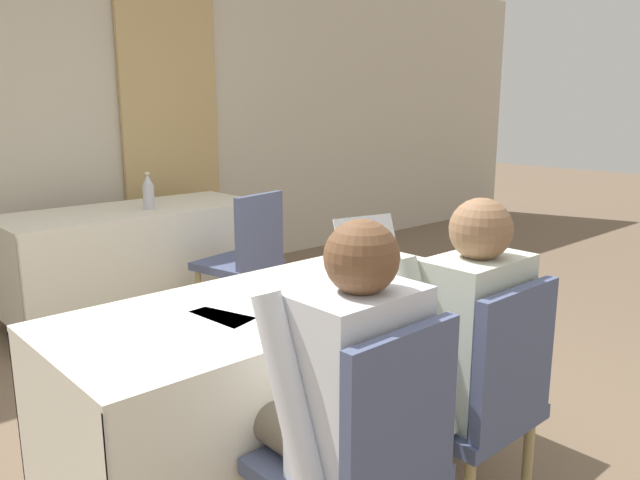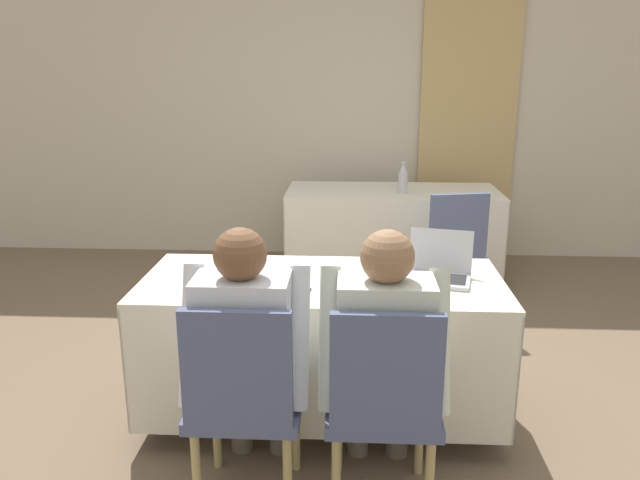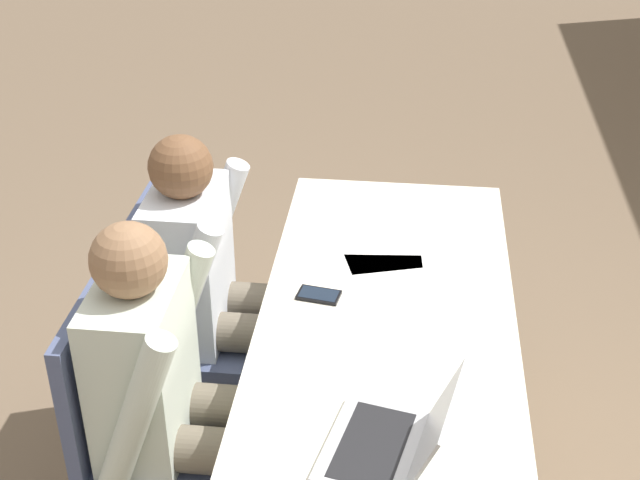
{
  "view_description": "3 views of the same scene",
  "coord_description": "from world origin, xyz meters",
  "px_view_note": "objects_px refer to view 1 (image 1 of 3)",
  "views": [
    {
      "loc": [
        -1.39,
        -1.74,
        1.46
      ],
      "look_at": [
        0.0,
        -0.2,
        0.99
      ],
      "focal_mm": 35.0,
      "sensor_mm": 36.0,
      "label": 1
    },
    {
      "loc": [
        0.14,
        -2.81,
        1.73
      ],
      "look_at": [
        0.0,
        -0.2,
        0.99
      ],
      "focal_mm": 35.0,
      "sensor_mm": 36.0,
      "label": 2
    },
    {
      "loc": [
        2.11,
        0.04,
        2.26
      ],
      "look_at": [
        0.0,
        -0.2,
        0.99
      ],
      "focal_mm": 50.0,
      "sensor_mm": 36.0,
      "label": 3
    }
  ],
  "objects_px": {
    "person_white_shirt": "(454,343)",
    "chair_near_left": "(366,458)",
    "laptop": "(379,260)",
    "water_bottle": "(148,193)",
    "chair_near_right": "(478,397)",
    "person_checkered_shirt": "(340,392)",
    "chair_far_spare": "(246,256)",
    "cell_phone": "(304,315)"
  },
  "relations": [
    {
      "from": "chair_near_left",
      "to": "chair_far_spare",
      "type": "relative_size",
      "value": 1.0
    },
    {
      "from": "laptop",
      "to": "person_checkered_shirt",
      "type": "bearing_deg",
      "value": -130.99
    },
    {
      "from": "laptop",
      "to": "chair_far_spare",
      "type": "relative_size",
      "value": 0.4
    },
    {
      "from": "laptop",
      "to": "water_bottle",
      "type": "distance_m",
      "value": 2.09
    },
    {
      "from": "chair_near_left",
      "to": "person_checkered_shirt",
      "type": "height_order",
      "value": "person_checkered_shirt"
    },
    {
      "from": "chair_near_right",
      "to": "person_checkered_shirt",
      "type": "height_order",
      "value": "person_checkered_shirt"
    },
    {
      "from": "laptop",
      "to": "chair_far_spare",
      "type": "height_order",
      "value": "laptop"
    },
    {
      "from": "water_bottle",
      "to": "chair_near_right",
      "type": "height_order",
      "value": "water_bottle"
    },
    {
      "from": "chair_far_spare",
      "to": "person_white_shirt",
      "type": "distance_m",
      "value": 2.09
    },
    {
      "from": "laptop",
      "to": "chair_far_spare",
      "type": "bearing_deg",
      "value": 91.11
    },
    {
      "from": "chair_near_left",
      "to": "chair_near_right",
      "type": "bearing_deg",
      "value": -180.0
    },
    {
      "from": "person_checkered_shirt",
      "to": "laptop",
      "type": "bearing_deg",
      "value": -143.5
    },
    {
      "from": "cell_phone",
      "to": "chair_near_left",
      "type": "distance_m",
      "value": 0.56
    },
    {
      "from": "water_bottle",
      "to": "person_white_shirt",
      "type": "xyz_separation_m",
      "value": [
        -0.27,
        -2.69,
        -0.2
      ]
    },
    {
      "from": "chair_far_spare",
      "to": "person_white_shirt",
      "type": "xyz_separation_m",
      "value": [
        -0.57,
        -2.01,
        0.16
      ]
    },
    {
      "from": "chair_near_right",
      "to": "person_white_shirt",
      "type": "xyz_separation_m",
      "value": [
        0.0,
        0.1,
        0.16
      ]
    },
    {
      "from": "laptop",
      "to": "water_bottle",
      "type": "bearing_deg",
      "value": 102.88
    },
    {
      "from": "cell_phone",
      "to": "chair_near_right",
      "type": "xyz_separation_m",
      "value": [
        0.36,
        -0.47,
        -0.25
      ]
    },
    {
      "from": "person_checkered_shirt",
      "to": "person_white_shirt",
      "type": "distance_m",
      "value": 0.54
    },
    {
      "from": "chair_near_right",
      "to": "chair_near_left",
      "type": "bearing_deg",
      "value": 0.0
    },
    {
      "from": "cell_phone",
      "to": "chair_far_spare",
      "type": "xyz_separation_m",
      "value": [
        0.92,
        1.64,
        -0.25
      ]
    },
    {
      "from": "cell_phone",
      "to": "water_bottle",
      "type": "distance_m",
      "value": 2.41
    },
    {
      "from": "person_checkered_shirt",
      "to": "person_white_shirt",
      "type": "bearing_deg",
      "value": -180.0
    },
    {
      "from": "water_bottle",
      "to": "chair_far_spare",
      "type": "bearing_deg",
      "value": -66.72
    },
    {
      "from": "person_white_shirt",
      "to": "laptop",
      "type": "bearing_deg",
      "value": -115.03
    },
    {
      "from": "person_white_shirt",
      "to": "person_checkered_shirt",
      "type": "bearing_deg",
      "value": 0.0
    },
    {
      "from": "person_white_shirt",
      "to": "cell_phone",
      "type": "bearing_deg",
      "value": -45.83
    },
    {
      "from": "laptop",
      "to": "chair_near_right",
      "type": "height_order",
      "value": "laptop"
    },
    {
      "from": "cell_phone",
      "to": "person_white_shirt",
      "type": "xyz_separation_m",
      "value": [
        0.36,
        -0.37,
        -0.09
      ]
    },
    {
      "from": "chair_near_left",
      "to": "chair_far_spare",
      "type": "bearing_deg",
      "value": -117.6
    },
    {
      "from": "chair_near_left",
      "to": "chair_near_right",
      "type": "relative_size",
      "value": 1.0
    },
    {
      "from": "water_bottle",
      "to": "chair_far_spare",
      "type": "height_order",
      "value": "water_bottle"
    },
    {
      "from": "water_bottle",
      "to": "person_white_shirt",
      "type": "relative_size",
      "value": 0.22
    },
    {
      "from": "chair_near_right",
      "to": "person_white_shirt",
      "type": "bearing_deg",
      "value": -90.0
    },
    {
      "from": "water_bottle",
      "to": "chair_near_left",
      "type": "distance_m",
      "value": 2.93
    },
    {
      "from": "person_white_shirt",
      "to": "water_bottle",
      "type": "bearing_deg",
      "value": -95.72
    },
    {
      "from": "water_bottle",
      "to": "person_checkered_shirt",
      "type": "xyz_separation_m",
      "value": [
        -0.81,
        -2.69,
        -0.2
      ]
    },
    {
      "from": "chair_near_right",
      "to": "chair_far_spare",
      "type": "distance_m",
      "value": 2.18
    },
    {
      "from": "person_white_shirt",
      "to": "chair_near_left",
      "type": "bearing_deg",
      "value": 10.87
    },
    {
      "from": "water_bottle",
      "to": "laptop",
      "type": "bearing_deg",
      "value": -89.63
    },
    {
      "from": "water_bottle",
      "to": "chair_far_spare",
      "type": "relative_size",
      "value": 0.28
    },
    {
      "from": "laptop",
      "to": "cell_phone",
      "type": "xyz_separation_m",
      "value": [
        -0.64,
        -0.24,
        -0.04
      ]
    }
  ]
}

